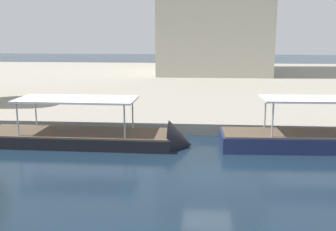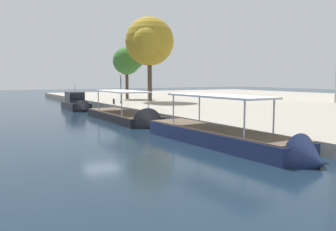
# 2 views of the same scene
# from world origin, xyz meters

# --- Properties ---
(ground_plane) EXTENTS (220.00, 220.00, 0.00)m
(ground_plane) POSITION_xyz_m (0.00, 0.00, 0.00)
(ground_plane) COLOR #142333
(motor_yacht_0) EXTENTS (7.99, 2.73, 4.27)m
(motor_yacht_0) POSITION_xyz_m (-22.42, 4.56, 0.59)
(motor_yacht_0) COLOR black
(motor_yacht_0) RESTS_ON ground_plane
(tour_boat_1) EXTENTS (13.18, 3.46, 4.28)m
(tour_boat_1) POSITION_xyz_m (-6.89, 5.05, 0.30)
(tour_boat_1) COLOR black
(tour_boat_1) RESTS_ON ground_plane
(tour_boat_2) EXTENTS (13.88, 3.29, 4.14)m
(tour_boat_2) POSITION_xyz_m (8.13, 5.25, 0.41)
(tour_boat_2) COLOR navy
(tour_boat_2) RESTS_ON ground_plane
(mooring_bollard_0) EXTENTS (0.28, 0.28, 0.74)m
(mooring_bollard_0) POSITION_xyz_m (-18.88, 8.43, 1.19)
(mooring_bollard_0) COLOR #2D2D33
(mooring_bollard_0) RESTS_ON dock_promenade
(lamp_post) EXTENTS (0.44, 0.44, 4.06)m
(lamp_post) POSITION_xyz_m (-20.24, 10.01, 3.47)
(lamp_post) COLOR black
(lamp_post) RESTS_ON dock_promenade
(tree_1) EXTENTS (7.26, 7.02, 12.20)m
(tree_1) POSITION_xyz_m (-21.92, 15.25, 9.41)
(tree_1) COLOR #4C3823
(tree_1) RESTS_ON dock_promenade
(tree_2) EXTENTS (4.53, 4.59, 8.43)m
(tree_2) POSITION_xyz_m (-29.24, 14.84, 6.89)
(tree_2) COLOR #4C3823
(tree_2) RESTS_ON dock_promenade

